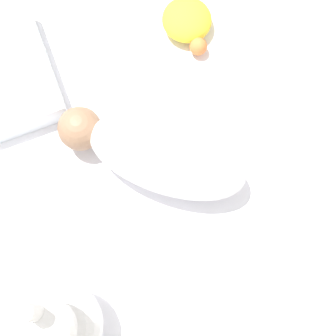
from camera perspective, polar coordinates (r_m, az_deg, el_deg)
name	(u,v)px	position (r m, az deg, el deg)	size (l,w,h in m)	color
ground_plane	(169,200)	(1.42, 0.13, -3.91)	(12.00, 12.00, 0.00)	#B2A893
bed_mattress	(169,191)	(1.31, 0.14, -2.83)	(1.16, 0.91, 0.23)	white
swaddled_baby	(158,154)	(1.13, -1.28, 1.75)	(0.40, 0.44, 0.17)	white
bunny_plush	(59,326)	(1.06, -13.19, -18.27)	(0.18, 0.18, 0.34)	white
turtle_plush	(188,22)	(1.35, 2.41, 17.39)	(0.18, 0.14, 0.07)	yellow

